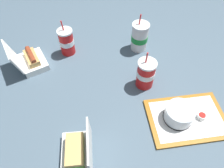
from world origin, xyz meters
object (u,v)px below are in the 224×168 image
at_px(plastic_fork, 193,127).
at_px(soda_cup_front, 140,37).
at_px(cake_container, 179,114).
at_px(soda_cup_back, 146,74).
at_px(soda_cup_center, 67,42).
at_px(ketchup_cup, 202,116).
at_px(clamshell_hotdog_left, 31,60).
at_px(clamshell_sandwich_right, 77,153).
at_px(food_tray, 187,118).

relative_size(plastic_fork, soda_cup_front, 0.47).
xyz_separation_m(cake_container, soda_cup_back, (0.10, -0.24, 0.04)).
distance_m(plastic_fork, soda_cup_center, 0.83).
distance_m(ketchup_cup, soda_cup_center, 0.84).
xyz_separation_m(plastic_fork, clamshell_hotdog_left, (0.76, -0.55, 0.03)).
bearing_deg(clamshell_hotdog_left, ketchup_cup, 147.96).
height_order(ketchup_cup, clamshell_sandwich_right, clamshell_sandwich_right).
bearing_deg(soda_cup_front, clamshell_sandwich_right, 55.80).
xyz_separation_m(food_tray, soda_cup_back, (0.15, -0.25, 0.08)).
distance_m(clamshell_sandwich_right, soda_cup_front, 0.76).
xyz_separation_m(soda_cup_front, soda_cup_center, (0.43, -0.04, -0.00)).
bearing_deg(ketchup_cup, soda_cup_center, -44.38).
xyz_separation_m(clamshell_sandwich_right, soda_cup_center, (0.01, -0.67, 0.04)).
height_order(cake_container, soda_cup_back, soda_cup_back).
bearing_deg(cake_container, plastic_fork, 133.51).
height_order(food_tray, clamshell_sandwich_right, clamshell_sandwich_right).
xyz_separation_m(food_tray, cake_container, (0.05, -0.01, 0.04)).
distance_m(clamshell_hotdog_left, soda_cup_back, 0.66).
relative_size(soda_cup_front, soda_cup_center, 1.06).
bearing_deg(clamshell_sandwich_right, soda_cup_center, -89.44).
distance_m(soda_cup_back, soda_cup_front, 0.29).
height_order(plastic_fork, soda_cup_center, soda_cup_center).
relative_size(ketchup_cup, clamshell_hotdog_left, 0.18).
relative_size(ketchup_cup, soda_cup_front, 0.17).
bearing_deg(soda_cup_center, soda_cup_front, 174.84).
height_order(plastic_fork, soda_cup_back, soda_cup_back).
bearing_deg(soda_cup_center, clamshell_sandwich_right, 90.56).
distance_m(cake_container, plastic_fork, 0.09).
relative_size(food_tray, clamshell_hotdog_left, 1.68).
bearing_deg(clamshell_sandwich_right, food_tray, -170.27).
xyz_separation_m(cake_container, clamshell_hotdog_left, (0.70, -0.49, -0.01)).
bearing_deg(soda_cup_center, ketchup_cup, 135.62).
distance_m(clamshell_sandwich_right, soda_cup_back, 0.51).
bearing_deg(soda_cup_back, plastic_fork, 117.10).
bearing_deg(cake_container, ketchup_cup, 170.66).
relative_size(clamshell_hotdog_left, soda_cup_center, 1.01).
height_order(clamshell_hotdog_left, soda_cup_front, soda_cup_front).
xyz_separation_m(clamshell_sandwich_right, soda_cup_front, (-0.43, -0.63, 0.04)).
relative_size(plastic_fork, soda_cup_back, 0.49).
bearing_deg(soda_cup_center, cake_container, 130.69).
bearing_deg(soda_cup_center, soda_cup_back, 140.01).
bearing_deg(plastic_fork, clamshell_sandwich_right, 6.05).
relative_size(plastic_fork, clamshell_sandwich_right, 0.53).
xyz_separation_m(cake_container, plastic_fork, (-0.05, 0.06, -0.03)).
xyz_separation_m(cake_container, soda_cup_center, (0.49, -0.57, 0.03)).
distance_m(soda_cup_front, soda_cup_center, 0.43).
height_order(clamshell_sandwich_right, soda_cup_center, soda_cup_center).
bearing_deg(soda_cup_front, clamshell_hotdog_left, 3.32).
height_order(cake_container, soda_cup_center, soda_cup_center).
bearing_deg(cake_container, soda_cup_back, -67.86).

